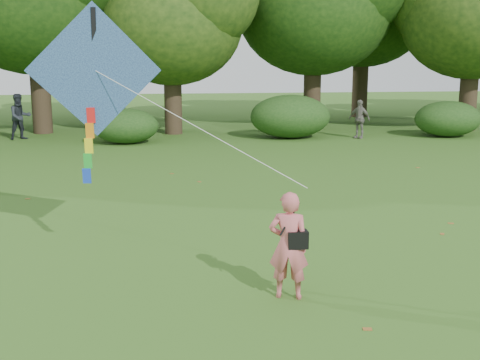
{
  "coord_description": "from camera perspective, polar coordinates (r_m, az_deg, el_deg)",
  "views": [
    {
      "loc": [
        -2.57,
        -7.69,
        3.53
      ],
      "look_at": [
        -1.3,
        2.0,
        1.5
      ],
      "focal_mm": 45.0,
      "sensor_mm": 36.0,
      "label": 1
    }
  ],
  "objects": [
    {
      "name": "ground",
      "position": [
        8.85,
        10.29,
        -11.99
      ],
      "size": [
        100.0,
        100.0,
        0.0
      ],
      "primitive_type": "plane",
      "color": "#265114",
      "rests_on": "ground"
    },
    {
      "name": "man_kite_flyer",
      "position": [
        8.87,
        4.64,
        -6.19
      ],
      "size": [
        0.68,
        0.54,
        1.61
      ],
      "primitive_type": "imported",
      "rotation": [
        0.0,
        0.0,
        2.84
      ],
      "color": "#D16267",
      "rests_on": "ground"
    },
    {
      "name": "bystander_left",
      "position": [
        27.35,
        -20.13,
        5.65
      ],
      "size": [
        1.19,
        1.12,
        1.95
      ],
      "primitive_type": "imported",
      "rotation": [
        0.0,
        0.0,
        0.55
      ],
      "color": "#242830",
      "rests_on": "ground"
    },
    {
      "name": "bystander_right",
      "position": [
        26.61,
        11.24,
        5.69
      ],
      "size": [
        0.98,
        0.98,
        1.67
      ],
      "primitive_type": "imported",
      "rotation": [
        0.0,
        0.0,
        -0.78
      ],
      "color": "slate",
      "rests_on": "ground"
    },
    {
      "name": "crossbody_bag",
      "position": [
        8.83,
        5.43,
        -5.56
      ],
      "size": [
        0.43,
        0.2,
        0.68
      ],
      "color": "black",
      "rests_on": "ground"
    },
    {
      "name": "flying_kite",
      "position": [
        10.41,
        -13.59,
        9.79
      ],
      "size": [
        4.23,
        2.35,
        3.02
      ],
      "color": "#24399C",
      "rests_on": "ground"
    },
    {
      "name": "tree_line",
      "position": [
        30.93,
        0.41,
        15.57
      ],
      "size": [
        54.7,
        15.3,
        9.48
      ],
      "color": "#3A2D1E",
      "rests_on": "ground"
    },
    {
      "name": "shrub_band",
      "position": [
        25.5,
        -3.32,
        5.69
      ],
      "size": [
        39.15,
        3.22,
        1.88
      ],
      "color": "#264919",
      "rests_on": "ground"
    },
    {
      "name": "fallen_leaves",
      "position": [
        12.87,
        9.89,
        -4.35
      ],
      "size": [
        11.64,
        12.92,
        0.01
      ],
      "color": "brown",
      "rests_on": "ground"
    }
  ]
}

